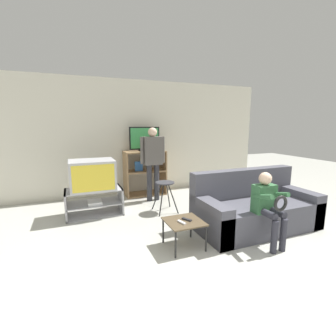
# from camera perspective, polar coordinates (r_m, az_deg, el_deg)

# --- Properties ---
(ground_plane) EXTENTS (18.00, 18.00, 0.00)m
(ground_plane) POSITION_cam_1_polar(r_m,az_deg,el_deg) (2.61, 21.78, -29.06)
(ground_plane) COLOR #B7B7AD
(wall_back) EXTENTS (6.40, 0.06, 2.60)m
(wall_back) POSITION_cam_1_polar(r_m,az_deg,el_deg) (5.77, -7.09, 7.07)
(wall_back) COLOR silver
(wall_back) RESTS_ON ground_plane
(tv_stand) EXTENTS (0.98, 0.51, 0.47)m
(tv_stand) POSITION_cam_1_polar(r_m,az_deg,el_deg) (4.61, -16.89, -7.65)
(tv_stand) COLOR #A8A8AD
(tv_stand) RESTS_ON ground_plane
(television_main) EXTENTS (0.76, 0.58, 0.53)m
(television_main) POSITION_cam_1_polar(r_m,az_deg,el_deg) (4.47, -17.34, -1.56)
(television_main) COLOR #B2B2B7
(television_main) RESTS_ON tv_stand
(media_shelf) EXTENTS (0.92, 0.45, 1.02)m
(media_shelf) POSITION_cam_1_polar(r_m,az_deg,el_deg) (5.61, -5.45, -1.05)
(media_shelf) COLOR #9E7A51
(media_shelf) RESTS_ON ground_plane
(television_flat) EXTENTS (0.69, 0.20, 0.54)m
(television_flat) POSITION_cam_1_polar(r_m,az_deg,el_deg) (5.51, -5.52, 6.66)
(television_flat) COLOR black
(television_flat) RESTS_ON media_shelf
(folding_stool) EXTENTS (0.39, 0.43, 0.57)m
(folding_stool) POSITION_cam_1_polar(r_m,az_deg,el_deg) (4.51, -0.73, -4.55)
(folding_stool) COLOR black
(folding_stool) RESTS_ON ground_plane
(snack_table) EXTENTS (0.48, 0.48, 0.37)m
(snack_table) POSITION_cam_1_polar(r_m,az_deg,el_deg) (3.29, 3.77, -12.90)
(snack_table) COLOR brown
(snack_table) RESTS_ON ground_plane
(remote_control_black) EXTENTS (0.10, 0.14, 0.02)m
(remote_control_black) POSITION_cam_1_polar(r_m,az_deg,el_deg) (3.30, 4.41, -11.93)
(remote_control_black) COLOR #232328
(remote_control_black) RESTS_ON snack_table
(remote_control_white) EXTENTS (0.07, 0.15, 0.02)m
(remote_control_white) POSITION_cam_1_polar(r_m,az_deg,el_deg) (3.21, 3.19, -12.59)
(remote_control_white) COLOR silver
(remote_control_white) RESTS_ON snack_table
(couch) EXTENTS (1.91, 0.89, 0.89)m
(couch) POSITION_cam_1_polar(r_m,az_deg,el_deg) (4.13, 19.54, -9.04)
(couch) COLOR #4C4C56
(couch) RESTS_ON ground_plane
(person_standing_adult) EXTENTS (0.53, 0.20, 1.55)m
(person_standing_adult) POSITION_cam_1_polar(r_m,az_deg,el_deg) (5.10, -3.59, 2.57)
(person_standing_adult) COLOR #2D2D33
(person_standing_adult) RESTS_ON ground_plane
(person_seated_child) EXTENTS (0.33, 0.43, 0.99)m
(person_seated_child) POSITION_cam_1_polar(r_m,az_deg,el_deg) (3.52, 22.42, -7.58)
(person_seated_child) COLOR #2D2D38
(person_seated_child) RESTS_ON ground_plane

